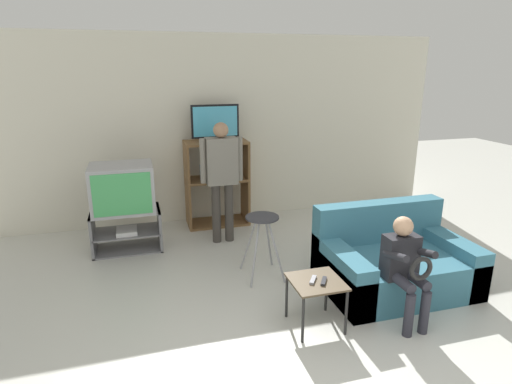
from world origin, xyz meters
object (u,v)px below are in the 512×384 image
object	(u,v)px
tv_stand	(127,230)
folding_stool	(262,228)
couch	(393,263)
media_shelf	(217,182)
remote_control_white	(313,280)
person_seated_child	(405,263)
remote_control_black	(324,281)
television_main	(122,188)
person_standing_adult	(222,172)
television_flat	(215,124)
snack_table	(316,287)

from	to	relation	value
tv_stand	folding_stool	bearing A→B (deg)	-38.82
tv_stand	couch	size ratio (longest dim) A/B	0.57
media_shelf	remote_control_white	xyz separation A→B (m)	(0.30, -2.71, -0.17)
person_seated_child	media_shelf	bearing A→B (deg)	111.00
folding_stool	remote_control_black	bearing A→B (deg)	-78.03
television_main	person_standing_adult	size ratio (longest dim) A/B	0.47
person_standing_adult	media_shelf	bearing A→B (deg)	85.22
television_flat	person_seated_child	xyz separation A→B (m)	(1.08, -2.85, -0.87)
tv_stand	person_standing_adult	xyz separation A→B (m)	(1.18, -0.06, 0.67)
person_standing_adult	remote_control_black	bearing A→B (deg)	-78.49
remote_control_white	couch	world-z (taller)	couch
snack_table	remote_control_black	size ratio (longest dim) A/B	3.01
television_flat	person_seated_child	world-z (taller)	television_flat
folding_stool	person_standing_adult	size ratio (longest dim) A/B	0.45
tv_stand	remote_control_black	xyz separation A→B (m)	(1.61, -2.17, 0.19)
media_shelf	remote_control_black	bearing A→B (deg)	-82.26
remote_control_white	person_standing_adult	size ratio (longest dim) A/B	0.09
tv_stand	folding_stool	distance (m)	1.80
tv_stand	person_standing_adult	world-z (taller)	person_standing_adult
remote_control_black	couch	xyz separation A→B (m)	(0.99, 0.47, -0.18)
snack_table	couch	size ratio (longest dim) A/B	0.30
television_main	remote_control_black	bearing A→B (deg)	-53.17
remote_control_black	couch	world-z (taller)	couch
snack_table	remote_control_white	bearing A→B (deg)	174.16
couch	remote_control_black	bearing A→B (deg)	-154.60
media_shelf	television_main	bearing A→B (deg)	-154.42
tv_stand	person_seated_child	size ratio (longest dim) A/B	0.86
couch	media_shelf	bearing A→B (deg)	120.80
media_shelf	tv_stand	bearing A→B (deg)	-154.66
tv_stand	folding_stool	xyz separation A→B (m)	(1.39, -1.11, 0.30)
television_flat	person_seated_child	size ratio (longest dim) A/B	0.68
television_flat	couch	xyz separation A→B (m)	(1.36, -2.30, -1.16)
folding_stool	snack_table	size ratio (longest dim) A/B	1.57
television_flat	couch	size ratio (longest dim) A/B	0.45
folding_stool	television_main	bearing A→B (deg)	141.55
folding_stool	person_seated_child	bearing A→B (deg)	-50.47
person_standing_adult	person_seated_child	bearing A→B (deg)	-62.42
couch	tv_stand	bearing A→B (deg)	146.81
remote_control_black	couch	size ratio (longest dim) A/B	0.10
remote_control_white	person_standing_adult	bearing A→B (deg)	133.96
snack_table	couch	bearing A→B (deg)	22.41
remote_control_white	person_standing_adult	world-z (taller)	person_standing_adult
media_shelf	snack_table	bearing A→B (deg)	-83.13
snack_table	television_main	bearing A→B (deg)	126.54
folding_stool	couch	world-z (taller)	couch
television_main	snack_table	bearing A→B (deg)	-53.46
tv_stand	remote_control_black	size ratio (longest dim) A/B	5.66
television_main	remote_control_white	bearing A→B (deg)	-53.95
television_flat	snack_table	xyz separation A→B (m)	(0.32, -2.73, -1.05)
television_main	folding_stool	bearing A→B (deg)	-38.45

